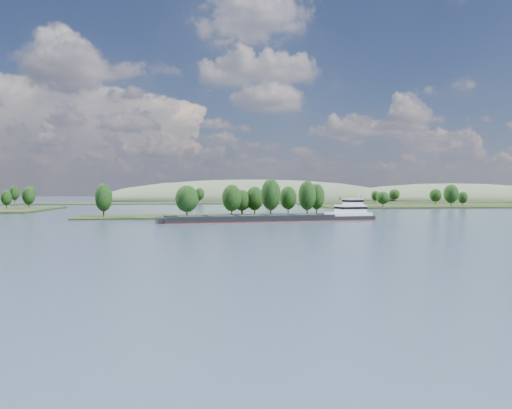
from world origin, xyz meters
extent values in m
plane|color=#334559|center=(0.00, 120.00, 0.00)|extent=(1800.00, 1800.00, 0.00)
cube|color=black|center=(0.00, 180.00, 0.00)|extent=(100.00, 30.00, 1.20)
cylinder|color=black|center=(19.75, 171.27, 2.86)|extent=(0.50, 0.50, 4.51)
ellipsoid|color=black|center=(19.75, 171.27, 8.60)|extent=(7.31, 7.31, 11.61)
cylinder|color=black|center=(11.56, 190.78, 2.11)|extent=(0.50, 0.50, 3.03)
ellipsoid|color=black|center=(11.56, 190.78, 5.96)|extent=(7.75, 7.75, 7.78)
cylinder|color=black|center=(5.51, 172.01, 2.49)|extent=(0.50, 0.50, 3.79)
ellipsoid|color=black|center=(5.51, 172.01, 7.31)|extent=(7.18, 7.18, 9.74)
cylinder|color=black|center=(10.29, 181.99, 2.20)|extent=(0.50, 0.50, 3.20)
ellipsoid|color=black|center=(10.29, 181.99, 6.26)|extent=(6.03, 6.03, 8.22)
cylinder|color=black|center=(-10.66, 168.28, 2.43)|extent=(0.50, 0.50, 3.67)
ellipsoid|color=black|center=(-10.66, 168.28, 7.10)|extent=(8.13, 8.13, 9.43)
cylinder|color=black|center=(-40.11, 175.95, 2.55)|extent=(0.50, 0.50, 3.90)
ellipsoid|color=black|center=(-40.11, 175.95, 7.50)|extent=(6.15, 6.15, 10.02)
cylinder|color=black|center=(15.37, 182.63, 2.40)|extent=(0.50, 0.50, 3.59)
ellipsoid|color=black|center=(15.37, 182.63, 6.97)|extent=(6.80, 6.80, 9.24)
cylinder|color=black|center=(40.33, 183.75, 2.59)|extent=(0.50, 0.50, 3.99)
ellipsoid|color=black|center=(40.33, 183.75, 7.66)|extent=(6.38, 6.38, 10.25)
cylinder|color=black|center=(33.65, 172.45, 2.74)|extent=(0.50, 0.50, 4.27)
ellipsoid|color=black|center=(33.65, 172.45, 8.17)|extent=(6.60, 6.60, 10.98)
cylinder|color=black|center=(29.90, 188.67, 2.43)|extent=(0.50, 0.50, 3.66)
ellipsoid|color=black|center=(29.90, 188.67, 7.08)|extent=(6.83, 6.83, 9.41)
cylinder|color=black|center=(-93.38, 271.36, 2.67)|extent=(0.50, 0.50, 3.75)
ellipsoid|color=black|center=(-93.38, 271.36, 7.44)|extent=(6.57, 6.57, 9.64)
cylinder|color=black|center=(-103.65, 268.63, 2.37)|extent=(0.50, 0.50, 3.14)
ellipsoid|color=black|center=(-103.65, 268.63, 6.37)|extent=(5.51, 5.51, 8.08)
cylinder|color=black|center=(103.35, 269.20, 2.25)|extent=(0.50, 0.50, 2.91)
ellipsoid|color=black|center=(103.35, 269.20, 5.95)|extent=(7.31, 7.31, 7.48)
cylinder|color=black|center=(143.59, 264.90, 2.93)|extent=(0.50, 0.50, 4.26)
ellipsoid|color=black|center=(143.59, 264.90, 8.35)|extent=(8.69, 8.69, 10.97)
cylinder|color=black|center=(160.44, 280.83, 2.25)|extent=(0.50, 0.50, 2.90)
ellipsoid|color=black|center=(160.44, 280.83, 5.93)|extent=(5.88, 5.88, 7.44)
cylinder|color=black|center=(160.95, 315.73, 2.54)|extent=(0.50, 0.50, 3.49)
ellipsoid|color=black|center=(160.95, 315.73, 6.97)|extent=(8.10, 8.10, 8.96)
cube|color=black|center=(0.00, 400.00, 0.00)|extent=(900.00, 60.00, 1.20)
cylinder|color=black|center=(-141.21, 399.70, 2.85)|extent=(0.50, 0.50, 4.50)
ellipsoid|color=black|center=(-141.21, 399.70, 8.57)|extent=(6.90, 6.90, 11.57)
cylinder|color=black|center=(142.64, 379.81, 2.21)|extent=(0.50, 0.50, 3.21)
ellipsoid|color=black|center=(142.64, 379.81, 6.29)|extent=(6.28, 6.28, 8.26)
cylinder|color=black|center=(0.95, 402.66, 2.57)|extent=(0.50, 0.50, 3.95)
ellipsoid|color=black|center=(0.95, 402.66, 7.59)|extent=(8.03, 8.03, 10.15)
cylinder|color=black|center=(174.96, 415.72, 2.44)|extent=(0.50, 0.50, 3.68)
ellipsoid|color=black|center=(174.96, 415.72, 7.12)|extent=(9.61, 9.61, 9.47)
cylinder|color=black|center=(-127.78, 393.71, 2.80)|extent=(0.50, 0.50, 4.40)
ellipsoid|color=black|center=(-127.78, 393.71, 8.40)|extent=(7.11, 7.11, 11.32)
cylinder|color=black|center=(57.22, 388.86, 2.29)|extent=(0.50, 0.50, 3.37)
ellipsoid|color=black|center=(57.22, 388.86, 6.58)|extent=(7.55, 7.55, 8.68)
cylinder|color=black|center=(-7.51, 380.83, 2.84)|extent=(0.50, 0.50, 4.48)
ellipsoid|color=black|center=(-7.51, 380.83, 8.53)|extent=(6.45, 6.45, 11.52)
ellipsoid|color=#49593D|center=(260.00, 470.00, 0.00)|extent=(260.00, 140.00, 36.00)
ellipsoid|color=#49593D|center=(60.00, 500.00, 0.00)|extent=(320.00, 160.00, 44.00)
cube|color=black|center=(16.82, 151.89, 0.44)|extent=(71.33, 19.59, 1.95)
cube|color=maroon|center=(16.82, 151.89, 0.04)|extent=(71.53, 19.80, 0.22)
cube|color=black|center=(9.16, 155.09, 1.68)|extent=(54.28, 8.76, 0.71)
cube|color=black|center=(10.49, 146.52, 1.68)|extent=(54.28, 8.76, 0.71)
cube|color=black|center=(9.82, 150.81, 1.55)|extent=(53.70, 16.01, 0.27)
cube|color=black|center=(-9.42, 147.83, 1.81)|extent=(8.98, 8.39, 0.31)
cube|color=black|center=(0.20, 149.32, 1.81)|extent=(8.98, 8.39, 0.31)
cube|color=black|center=(9.82, 150.81, 1.81)|extent=(8.98, 8.39, 0.31)
cube|color=black|center=(19.44, 152.30, 1.81)|extent=(8.98, 8.39, 0.31)
cube|color=black|center=(29.06, 153.79, 1.81)|extent=(8.98, 8.39, 0.31)
cube|color=black|center=(-18.60, 146.40, 0.80)|extent=(3.84, 8.28, 1.77)
cylinder|color=black|center=(-17.73, 146.54, 2.04)|extent=(0.24, 0.24, 1.95)
cube|color=white|center=(43.93, 156.10, 1.95)|extent=(15.30, 10.57, 1.06)
cube|color=white|center=(44.81, 156.23, 3.72)|extent=(9.83, 8.35, 2.66)
cube|color=black|center=(44.81, 156.23, 4.07)|extent=(10.03, 8.56, 0.80)
cube|color=white|center=(45.68, 156.37, 6.02)|extent=(6.06, 6.06, 1.95)
cube|color=black|center=(45.68, 156.37, 6.37)|extent=(6.26, 6.26, 0.71)
cube|color=white|center=(45.68, 156.37, 7.08)|extent=(6.47, 6.47, 0.18)
cylinder|color=white|center=(47.87, 156.71, 8.14)|extent=(0.20, 0.20, 2.30)
cylinder|color=black|center=(41.78, 158.45, 7.26)|extent=(0.51, 0.51, 1.06)
camera|label=1|loc=(-11.68, -7.94, 9.65)|focal=35.00mm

